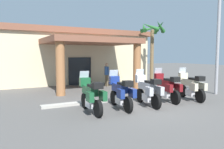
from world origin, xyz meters
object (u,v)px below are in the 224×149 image
(motorcycle_maroon, at_px, (167,87))
(motorcycle_blue, at_px, (121,92))
(roadside_sign, at_px, (219,5))
(motorcycle_cream, at_px, (191,86))
(pedestrian, at_px, (107,73))
(motorcycle_silver, at_px, (148,90))
(motorcycle_green, at_px, (91,95))
(palm_tree_near_portico, at_px, (152,36))
(motel_building, at_px, (69,56))

(motorcycle_maroon, bearing_deg, motorcycle_blue, 104.74)
(motorcycle_maroon, bearing_deg, roadside_sign, -76.80)
(motorcycle_cream, xyz_separation_m, pedestrian, (-1.73, 6.34, 0.28))
(motorcycle_silver, bearing_deg, motorcycle_green, 98.30)
(motorcycle_blue, distance_m, pedestrian, 6.78)
(motorcycle_silver, xyz_separation_m, roadside_sign, (5.33, 0.58, 4.39))
(motorcycle_maroon, bearing_deg, palm_tree_near_portico, -22.69)
(motorcycle_silver, xyz_separation_m, motorcycle_maroon, (1.37, 0.31, 0.00))
(motorcycle_cream, bearing_deg, motorcycle_silver, 104.15)
(roadside_sign, bearing_deg, motorcycle_green, -175.95)
(motorcycle_maroon, relative_size, palm_tree_near_portico, 0.42)
(motorcycle_silver, bearing_deg, motorcycle_blue, 96.35)
(motorcycle_cream, distance_m, roadside_sign, 5.13)
(motorcycle_blue, distance_m, motorcycle_maroon, 2.76)
(motel_building, height_order, motorcycle_silver, motel_building)
(pedestrian, xyz_separation_m, palm_tree_near_portico, (4.53, 0.61, 2.89))
(motorcycle_blue, bearing_deg, palm_tree_near_portico, -38.35)
(motorcycle_silver, relative_size, palm_tree_near_portico, 0.42)
(motel_building, xyz_separation_m, roadside_sign, (5.81, -10.16, 2.87))
(pedestrian, height_order, roadside_sign, roadside_sign)
(palm_tree_near_portico, bearing_deg, motorcycle_blue, -134.90)
(motorcycle_green, xyz_separation_m, motorcycle_cream, (5.49, 0.03, 0.00))
(motorcycle_blue, relative_size, pedestrian, 1.31)
(motel_building, height_order, motorcycle_maroon, motel_building)
(motorcycle_cream, bearing_deg, motorcycle_maroon, 92.16)
(motorcycle_green, distance_m, pedestrian, 7.41)
(motel_building, relative_size, pedestrian, 8.08)
(palm_tree_near_portico, xyz_separation_m, roadside_sign, (-0.22, -6.42, 1.22))
(motorcycle_green, xyz_separation_m, palm_tree_near_portico, (8.30, 6.99, 3.18))
(roadside_sign, bearing_deg, motorcycle_maroon, -176.11)
(motel_building, bearing_deg, motorcycle_green, -103.80)
(pedestrian, relative_size, roadside_sign, 0.22)
(motel_building, bearing_deg, pedestrian, -72.89)
(motorcycle_green, xyz_separation_m, motorcycle_maroon, (4.12, 0.30, 0.00))
(motorcycle_silver, bearing_deg, palm_tree_near_portico, -29.89)
(motorcycle_green, bearing_deg, motel_building, -9.73)
(motorcycle_cream, relative_size, roadside_sign, 0.28)
(motorcycle_maroon, height_order, motorcycle_cream, same)
(motorcycle_green, distance_m, roadside_sign, 9.22)
(motorcycle_silver, relative_size, pedestrian, 1.30)
(motorcycle_blue, relative_size, palm_tree_near_portico, 0.43)
(motel_building, height_order, motorcycle_cream, motel_building)
(motorcycle_green, bearing_deg, pedestrian, -28.38)
(motorcycle_maroon, relative_size, pedestrian, 1.30)
(motorcycle_cream, bearing_deg, motorcycle_green, 103.56)
(motel_building, bearing_deg, motorcycle_blue, -96.65)
(motorcycle_blue, bearing_deg, motorcycle_green, 98.26)
(motel_building, xyz_separation_m, pedestrian, (1.50, -4.36, -1.25))
(motel_building, bearing_deg, motorcycle_silver, -89.32)
(motorcycle_blue, distance_m, motorcycle_silver, 1.37)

